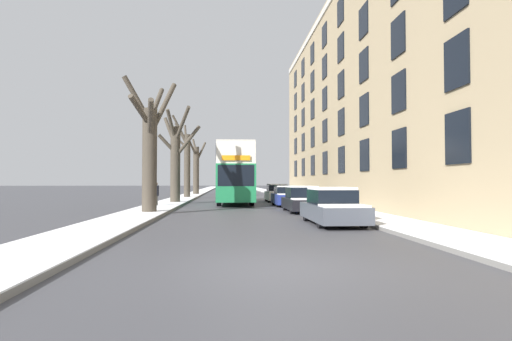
{
  "coord_description": "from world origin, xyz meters",
  "views": [
    {
      "loc": [
        -1.06,
        -7.77,
        1.68
      ],
      "look_at": [
        0.75,
        17.66,
        2.39
      ],
      "focal_mm": 28.0,
      "sensor_mm": 36.0,
      "label": 1
    }
  ],
  "objects_px": {
    "double_decker_bus": "(235,171)",
    "parked_car_2": "(288,197)",
    "bare_tree_left_2": "(186,161)",
    "parked_car_0": "(332,207)",
    "bare_tree_left_0": "(150,148)",
    "bare_tree_left_1": "(176,158)",
    "parked_car_3": "(277,194)",
    "pedestrian_left_sidewalk": "(156,194)",
    "parked_car_1": "(302,200)",
    "bare_tree_left_3": "(196,168)"
  },
  "relations": [
    {
      "from": "parked_car_0",
      "to": "parked_car_1",
      "type": "xyz_separation_m",
      "value": [
        0.0,
        6.42,
        -0.01
      ]
    },
    {
      "from": "bare_tree_left_2",
      "to": "pedestrian_left_sidewalk",
      "type": "relative_size",
      "value": 5.02
    },
    {
      "from": "bare_tree_left_1",
      "to": "bare_tree_left_2",
      "type": "relative_size",
      "value": 0.86
    },
    {
      "from": "double_decker_bus",
      "to": "pedestrian_left_sidewalk",
      "type": "distance_m",
      "value": 7.09
    },
    {
      "from": "parked_car_1",
      "to": "parked_car_3",
      "type": "height_order",
      "value": "parked_car_3"
    },
    {
      "from": "double_decker_bus",
      "to": "pedestrian_left_sidewalk",
      "type": "bearing_deg",
      "value": -137.81
    },
    {
      "from": "bare_tree_left_2",
      "to": "bare_tree_left_1",
      "type": "bearing_deg",
      "value": -88.82
    },
    {
      "from": "bare_tree_left_2",
      "to": "parked_car_0",
      "type": "xyz_separation_m",
      "value": [
        8.24,
        -24.53,
        -3.06
      ]
    },
    {
      "from": "bare_tree_left_1",
      "to": "parked_car_3",
      "type": "xyz_separation_m",
      "value": [
        8.04,
        2.61,
        -2.76
      ]
    },
    {
      "from": "parked_car_0",
      "to": "parked_car_2",
      "type": "distance_m",
      "value": 11.79
    },
    {
      "from": "bare_tree_left_0",
      "to": "bare_tree_left_1",
      "type": "bearing_deg",
      "value": 89.72
    },
    {
      "from": "double_decker_bus",
      "to": "parked_car_1",
      "type": "bearing_deg",
      "value": -67.66
    },
    {
      "from": "double_decker_bus",
      "to": "parked_car_2",
      "type": "height_order",
      "value": "double_decker_bus"
    },
    {
      "from": "bare_tree_left_1",
      "to": "pedestrian_left_sidewalk",
      "type": "distance_m",
      "value": 5.12
    },
    {
      "from": "bare_tree_left_3",
      "to": "pedestrian_left_sidewalk",
      "type": "bearing_deg",
      "value": -91.57
    },
    {
      "from": "double_decker_bus",
      "to": "parked_car_0",
      "type": "xyz_separation_m",
      "value": [
        3.59,
        -15.16,
        -1.81
      ]
    },
    {
      "from": "parked_car_2",
      "to": "parked_car_3",
      "type": "xyz_separation_m",
      "value": [
        0.0,
        5.74,
        0.03
      ]
    },
    {
      "from": "bare_tree_left_1",
      "to": "parked_car_2",
      "type": "distance_m",
      "value": 9.07
    },
    {
      "from": "bare_tree_left_2",
      "to": "parked_car_0",
      "type": "relative_size",
      "value": 1.88
    },
    {
      "from": "bare_tree_left_1",
      "to": "pedestrian_left_sidewalk",
      "type": "height_order",
      "value": "bare_tree_left_1"
    },
    {
      "from": "bare_tree_left_0",
      "to": "parked_car_3",
      "type": "bearing_deg",
      "value": 56.73
    },
    {
      "from": "parked_car_1",
      "to": "bare_tree_left_0",
      "type": "bearing_deg",
      "value": -171.35
    },
    {
      "from": "double_decker_bus",
      "to": "bare_tree_left_3",
      "type": "bearing_deg",
      "value": 103.0
    },
    {
      "from": "parked_car_2",
      "to": "bare_tree_left_2",
      "type": "bearing_deg",
      "value": 122.9
    },
    {
      "from": "bare_tree_left_1",
      "to": "parked_car_1",
      "type": "xyz_separation_m",
      "value": [
        8.04,
        -8.49,
        -2.79
      ]
    },
    {
      "from": "parked_car_0",
      "to": "parked_car_1",
      "type": "relative_size",
      "value": 1.04
    },
    {
      "from": "bare_tree_left_1",
      "to": "pedestrian_left_sidewalk",
      "type": "relative_size",
      "value": 4.33
    },
    {
      "from": "pedestrian_left_sidewalk",
      "to": "double_decker_bus",
      "type": "bearing_deg",
      "value": -34.69
    },
    {
      "from": "bare_tree_left_2",
      "to": "pedestrian_left_sidewalk",
      "type": "height_order",
      "value": "bare_tree_left_2"
    },
    {
      "from": "bare_tree_left_3",
      "to": "pedestrian_left_sidewalk",
      "type": "xyz_separation_m",
      "value": [
        -0.66,
        -23.98,
        -2.5
      ]
    },
    {
      "from": "parked_car_3",
      "to": "parked_car_0",
      "type": "bearing_deg",
      "value": -90.0
    },
    {
      "from": "parked_car_1",
      "to": "parked_car_0",
      "type": "bearing_deg",
      "value": -90.0
    },
    {
      "from": "parked_car_1",
      "to": "parked_car_2",
      "type": "height_order",
      "value": "parked_car_1"
    },
    {
      "from": "parked_car_1",
      "to": "parked_car_2",
      "type": "distance_m",
      "value": 5.36
    },
    {
      "from": "bare_tree_left_3",
      "to": "parked_car_0",
      "type": "xyz_separation_m",
      "value": [
        8.05,
        -34.49,
        -2.73
      ]
    },
    {
      "from": "parked_car_2",
      "to": "bare_tree_left_1",
      "type": "bearing_deg",
      "value": 158.75
    },
    {
      "from": "parked_car_2",
      "to": "pedestrian_left_sidewalk",
      "type": "relative_size",
      "value": 2.43
    },
    {
      "from": "double_decker_bus",
      "to": "parked_car_2",
      "type": "bearing_deg",
      "value": -43.21
    },
    {
      "from": "bare_tree_left_1",
      "to": "bare_tree_left_3",
      "type": "relative_size",
      "value": 1.0
    },
    {
      "from": "parked_car_0",
      "to": "bare_tree_left_0",
      "type": "bearing_deg",
      "value": 147.33
    },
    {
      "from": "bare_tree_left_2",
      "to": "parked_car_3",
      "type": "xyz_separation_m",
      "value": [
        8.24,
        -7.0,
        -3.05
      ]
    },
    {
      "from": "bare_tree_left_0",
      "to": "parked_car_2",
      "type": "xyz_separation_m",
      "value": [
        8.09,
        6.6,
        -2.73
      ]
    },
    {
      "from": "bare_tree_left_1",
      "to": "parked_car_0",
      "type": "relative_size",
      "value": 1.62
    },
    {
      "from": "bare_tree_left_1",
      "to": "parked_car_2",
      "type": "height_order",
      "value": "bare_tree_left_1"
    },
    {
      "from": "bare_tree_left_0",
      "to": "parked_car_2",
      "type": "relative_size",
      "value": 1.77
    },
    {
      "from": "pedestrian_left_sidewalk",
      "to": "bare_tree_left_1",
      "type": "bearing_deg",
      "value": 4.53
    },
    {
      "from": "double_decker_bus",
      "to": "parked_car_2",
      "type": "relative_size",
      "value": 2.63
    },
    {
      "from": "bare_tree_left_0",
      "to": "double_decker_bus",
      "type": "distance_m",
      "value": 10.97
    },
    {
      "from": "bare_tree_left_0",
      "to": "parked_car_3",
      "type": "relative_size",
      "value": 1.75
    },
    {
      "from": "bare_tree_left_3",
      "to": "bare_tree_left_1",
      "type": "bearing_deg",
      "value": -89.98
    }
  ]
}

